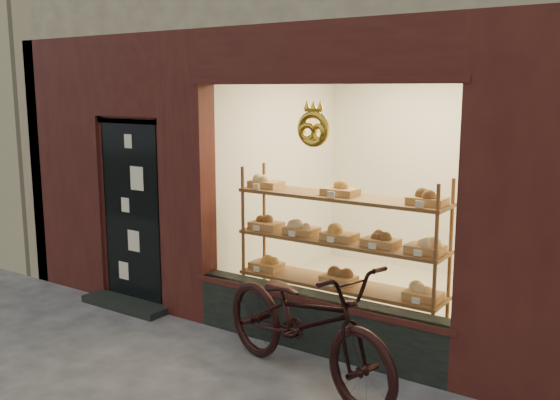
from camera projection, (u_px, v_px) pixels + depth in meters
The scene contains 2 objects.
display_shelf at pixel (339, 255), 6.28m from camera, with size 2.20×0.45×1.70m.
bicycle at pixel (305, 321), 5.32m from camera, with size 0.74×2.12×1.11m, color black.
Camera 1 is at (3.37, -2.82, 2.51)m, focal length 40.00 mm.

